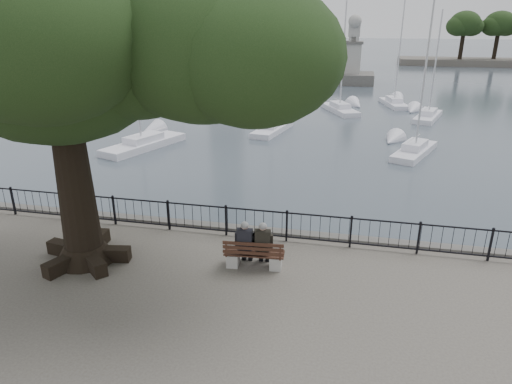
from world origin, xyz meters
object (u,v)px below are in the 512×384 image
(bench, at_px, (254,257))
(person_right, at_px, (263,246))
(person_left, at_px, (246,245))
(tree, at_px, (89,34))
(lion_monument, at_px, (352,67))

(bench, height_order, person_right, person_right)
(person_left, xyz_separation_m, tree, (-3.79, -0.57, 5.68))
(person_left, xyz_separation_m, person_right, (0.50, 0.04, 0.00))
(person_left, bearing_deg, person_right, 4.67)
(tree, bearing_deg, bench, 6.96)
(bench, distance_m, person_left, 0.44)
(bench, distance_m, person_right, 0.44)
(bench, height_order, person_left, person_left)
(lion_monument, bearing_deg, tree, -96.54)
(tree, bearing_deg, lion_monument, 83.46)
(person_left, height_order, lion_monument, lion_monument)
(bench, xyz_separation_m, person_right, (0.24, 0.12, 0.34))
(person_right, xyz_separation_m, tree, (-4.30, -0.61, 5.68))
(person_right, relative_size, tree, 0.12)
(person_left, height_order, tree, tree)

